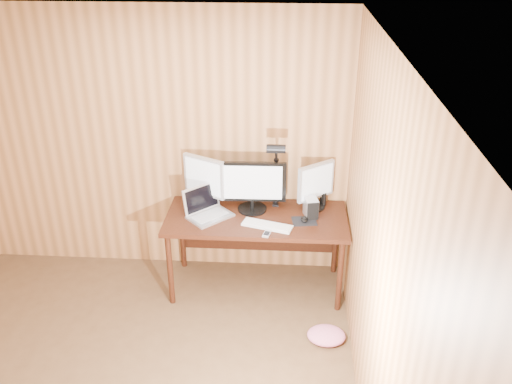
# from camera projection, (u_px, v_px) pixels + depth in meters

# --- Properties ---
(room_shell) EXTENTS (4.00, 4.00, 4.00)m
(room_shell) POSITION_uv_depth(u_px,v_px,m) (79.00, 274.00, 3.15)
(room_shell) COLOR #53371F
(room_shell) RESTS_ON ground
(desk) EXTENTS (1.60, 0.70, 0.75)m
(desk) POSITION_uv_depth(u_px,v_px,m) (257.00, 225.00, 4.90)
(desk) COLOR black
(desk) RESTS_ON floor
(monitor_center) EXTENTS (0.60, 0.26, 0.47)m
(monitor_center) POSITION_uv_depth(u_px,v_px,m) (252.00, 186.00, 4.78)
(monitor_center) COLOR black
(monitor_center) RESTS_ON desk
(monitor_left) EXTENTS (0.39, 0.23, 0.47)m
(monitor_left) POSITION_uv_depth(u_px,v_px,m) (204.00, 180.00, 4.86)
(monitor_left) COLOR black
(monitor_left) RESTS_ON desk
(monitor_right) EXTENTS (0.33, 0.26, 0.43)m
(monitor_right) POSITION_uv_depth(u_px,v_px,m) (316.00, 185.00, 4.82)
(monitor_right) COLOR black
(monitor_right) RESTS_ON desk
(laptop) EXTENTS (0.46, 0.46, 0.26)m
(laptop) POSITION_uv_depth(u_px,v_px,m) (206.00, 209.00, 4.77)
(laptop) COLOR silver
(laptop) RESTS_ON desk
(keyboard) EXTENTS (0.45, 0.25, 0.02)m
(keyboard) POSITION_uv_depth(u_px,v_px,m) (267.00, 225.00, 4.62)
(keyboard) COLOR silver
(keyboard) RESTS_ON desk
(mousepad) EXTENTS (0.23, 0.20, 0.00)m
(mousepad) POSITION_uv_depth(u_px,v_px,m) (304.00, 221.00, 4.71)
(mousepad) COLOR black
(mousepad) RESTS_ON desk
(mouse) EXTENTS (0.07, 0.11, 0.04)m
(mouse) POSITION_uv_depth(u_px,v_px,m) (304.00, 219.00, 4.70)
(mouse) COLOR black
(mouse) RESTS_ON mousepad
(hard_drive) EXTENTS (0.14, 0.18, 0.17)m
(hard_drive) POSITION_uv_depth(u_px,v_px,m) (311.00, 208.00, 4.75)
(hard_drive) COLOR silver
(hard_drive) RESTS_ON desk
(phone) EXTENTS (0.08, 0.12, 0.02)m
(phone) POSITION_uv_depth(u_px,v_px,m) (267.00, 234.00, 4.50)
(phone) COLOR silver
(phone) RESTS_ON desk
(speaker) EXTENTS (0.05, 0.05, 0.13)m
(speaker) POSITION_uv_depth(u_px,v_px,m) (323.00, 199.00, 4.93)
(speaker) COLOR black
(speaker) RESTS_ON desk
(desk_lamp) EXTENTS (0.16, 0.23, 0.70)m
(desk_lamp) POSITION_uv_depth(u_px,v_px,m) (276.00, 166.00, 4.69)
(desk_lamp) COLOR black
(desk_lamp) RESTS_ON desk
(fabric_pile) EXTENTS (0.35, 0.30, 0.10)m
(fabric_pile) POSITION_uv_depth(u_px,v_px,m) (326.00, 335.00, 4.43)
(fabric_pile) COLOR #D8688A
(fabric_pile) RESTS_ON floor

